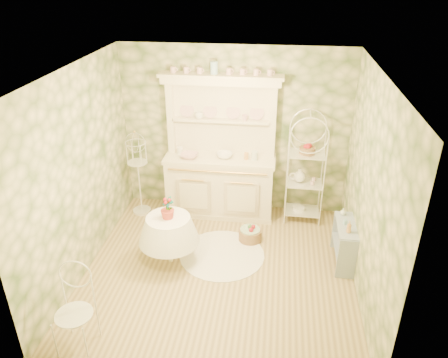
# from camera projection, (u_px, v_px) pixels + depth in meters

# --- Properties ---
(floor) EXTENTS (3.60, 3.60, 0.00)m
(floor) POSITION_uv_depth(u_px,v_px,m) (219.00, 270.00, 5.97)
(floor) COLOR tan
(floor) RESTS_ON ground
(ceiling) EXTENTS (3.60, 3.60, 0.00)m
(ceiling) POSITION_uv_depth(u_px,v_px,m) (218.00, 73.00, 4.75)
(ceiling) COLOR white
(ceiling) RESTS_ON floor
(wall_left) EXTENTS (3.60, 3.60, 0.00)m
(wall_left) POSITION_uv_depth(u_px,v_px,m) (79.00, 174.00, 5.57)
(wall_left) COLOR beige
(wall_left) RESTS_ON floor
(wall_right) EXTENTS (3.60, 3.60, 0.00)m
(wall_right) POSITION_uv_depth(u_px,v_px,m) (369.00, 192.00, 5.15)
(wall_right) COLOR beige
(wall_right) RESTS_ON floor
(wall_back) EXTENTS (3.60, 3.60, 0.00)m
(wall_back) POSITION_uv_depth(u_px,v_px,m) (235.00, 131.00, 6.95)
(wall_back) COLOR beige
(wall_back) RESTS_ON floor
(wall_front) EXTENTS (3.60, 3.60, 0.00)m
(wall_front) POSITION_uv_depth(u_px,v_px,m) (190.00, 277.00, 3.77)
(wall_front) COLOR beige
(wall_front) RESTS_ON floor
(kitchen_dresser) EXTENTS (1.87, 0.61, 2.29)m
(kitchen_dresser) POSITION_uv_depth(u_px,v_px,m) (220.00, 149.00, 6.82)
(kitchen_dresser) COLOR white
(kitchen_dresser) RESTS_ON floor
(bakers_rack) EXTENTS (0.56, 0.40, 1.75)m
(bakers_rack) POSITION_uv_depth(u_px,v_px,m) (305.00, 170.00, 6.77)
(bakers_rack) COLOR white
(bakers_rack) RESTS_ON floor
(side_shelf) EXTENTS (0.27, 0.68, 0.57)m
(side_shelf) POSITION_uv_depth(u_px,v_px,m) (344.00, 245.00, 6.01)
(side_shelf) COLOR #9BABC1
(side_shelf) RESTS_ON floor
(round_table) EXTENTS (0.66, 0.66, 0.62)m
(round_table) POSITION_uv_depth(u_px,v_px,m) (170.00, 243.00, 6.02)
(round_table) COLOR white
(round_table) RESTS_ON floor
(cafe_chair) EXTENTS (0.41, 0.41, 0.83)m
(cafe_chair) POSITION_uv_depth(u_px,v_px,m) (74.00, 317.00, 4.63)
(cafe_chair) COLOR white
(cafe_chair) RESTS_ON floor
(birdcage_stand) EXTENTS (0.36, 0.36, 1.43)m
(birdcage_stand) POSITION_uv_depth(u_px,v_px,m) (138.00, 173.00, 7.04)
(birdcage_stand) COLOR white
(birdcage_stand) RESTS_ON floor
(floor_basket) EXTENTS (0.34, 0.34, 0.22)m
(floor_basket) POSITION_uv_depth(u_px,v_px,m) (250.00, 234.00, 6.56)
(floor_basket) COLOR #95714B
(floor_basket) RESTS_ON floor
(lace_rug) EXTENTS (1.54, 1.54, 0.01)m
(lace_rug) POSITION_uv_depth(u_px,v_px,m) (222.00, 254.00, 6.28)
(lace_rug) COLOR white
(lace_rug) RESTS_ON floor
(bowl_floral) EXTENTS (0.30, 0.30, 0.07)m
(bowl_floral) POSITION_uv_depth(u_px,v_px,m) (189.00, 157.00, 6.86)
(bowl_floral) COLOR white
(bowl_floral) RESTS_ON kitchen_dresser
(bowl_white) EXTENTS (0.27, 0.27, 0.08)m
(bowl_white) POSITION_uv_depth(u_px,v_px,m) (225.00, 157.00, 6.87)
(bowl_white) COLOR white
(bowl_white) RESTS_ON kitchen_dresser
(cup_left) EXTENTS (0.13, 0.13, 0.10)m
(cup_left) POSITION_uv_depth(u_px,v_px,m) (199.00, 117.00, 6.79)
(cup_left) COLOR white
(cup_left) RESTS_ON kitchen_dresser
(cup_right) EXTENTS (0.12, 0.12, 0.09)m
(cup_right) POSITION_uv_depth(u_px,v_px,m) (245.00, 119.00, 6.71)
(cup_right) COLOR white
(cup_right) RESTS_ON kitchen_dresser
(potted_geranium) EXTENTS (0.19, 0.17, 0.31)m
(potted_geranium) POSITION_uv_depth(u_px,v_px,m) (169.00, 209.00, 5.78)
(potted_geranium) COLOR #3F7238
(potted_geranium) RESTS_ON round_table
(bottle_amber) EXTENTS (0.07, 0.07, 0.16)m
(bottle_amber) POSITION_uv_depth(u_px,v_px,m) (349.00, 228.00, 5.67)
(bottle_amber) COLOR #CE934A
(bottle_amber) RESTS_ON side_shelf
(bottle_blue) EXTENTS (0.06, 0.06, 0.10)m
(bottle_blue) POSITION_uv_depth(u_px,v_px,m) (345.00, 222.00, 5.85)
(bottle_blue) COLOR #96C5DB
(bottle_blue) RESTS_ON side_shelf
(bottle_glass) EXTENTS (0.09, 0.09, 0.10)m
(bottle_glass) POSITION_uv_depth(u_px,v_px,m) (343.00, 213.00, 6.08)
(bottle_glass) COLOR silver
(bottle_glass) RESTS_ON side_shelf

